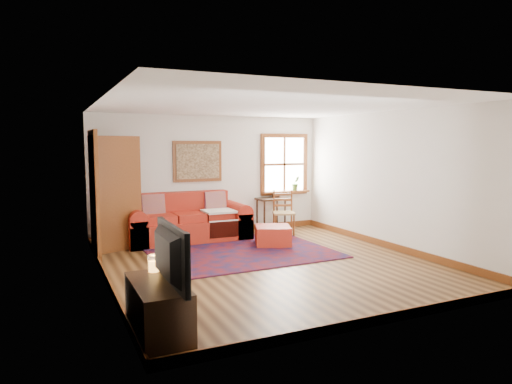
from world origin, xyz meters
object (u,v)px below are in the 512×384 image
media_cabinet (158,311)px  ladder_back_chair (283,211)px  red_ottoman (273,236)px  side_table (271,204)px  red_leather_sofa (187,225)px

media_cabinet → ladder_back_chair: bearing=48.7°
red_ottoman → side_table: side_table is taller
red_leather_sofa → side_table: red_leather_sofa is taller
red_ottoman → ladder_back_chair: (0.67, 0.82, 0.32)m
side_table → red_ottoman: bearing=-115.4°
red_ottoman → media_cabinet: (-2.92, -3.26, 0.10)m
red_leather_sofa → media_cabinet: bearing=-109.8°
side_table → ladder_back_chair: (0.03, -0.52, -0.09)m
red_leather_sofa → red_ottoman: (1.33, -1.13, -0.13)m
red_leather_sofa → ladder_back_chair: size_ratio=2.57×
media_cabinet → red_leather_sofa: bearing=70.2°
red_ottoman → media_cabinet: bearing=-110.4°
red_ottoman → ladder_back_chair: 1.11m
red_leather_sofa → side_table: (1.97, 0.22, 0.29)m
side_table → media_cabinet: side_table is taller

